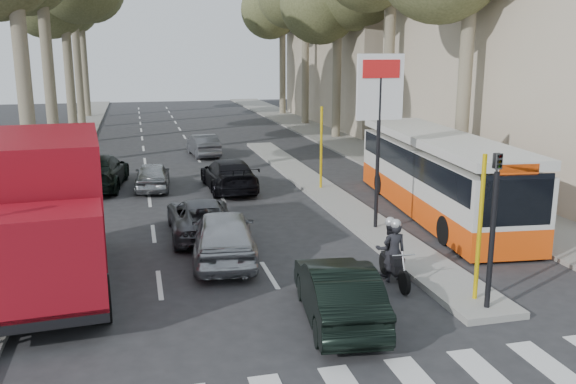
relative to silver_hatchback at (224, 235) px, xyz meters
name	(u,v)px	position (x,y,z in m)	size (l,w,h in m)	color
ground	(326,302)	(1.87, -3.45, -0.73)	(120.00, 120.00, 0.00)	#28282B
sidewalk_right	(336,139)	(10.47, 21.55, -0.67)	(3.20, 70.00, 0.12)	gray
median_left	(73,142)	(-6.13, 24.55, -0.67)	(2.40, 64.00, 0.12)	gray
traffic_island	(321,189)	(5.12, 7.55, -0.65)	(1.50, 26.00, 0.16)	gray
building_far	(385,21)	(17.37, 30.55, 7.27)	(11.00, 20.00, 16.00)	#B7A88E
billboard	(379,116)	(5.12, 1.55, 2.98)	(1.50, 12.10, 5.60)	yellow
traffic_light_island	(495,205)	(5.12, -4.95, 1.76)	(0.16, 0.41, 3.60)	black
silver_hatchback	(224,235)	(0.00, 0.00, 0.00)	(1.72, 4.27, 1.46)	#AAACB2
dark_hatchback	(338,291)	(1.82, -4.45, -0.07)	(1.39, 4.00, 1.32)	black
queue_car_a	(201,217)	(-0.36, 2.55, -0.14)	(1.94, 4.21, 1.17)	#515259
queue_car_b	(229,174)	(1.45, 8.68, -0.06)	(1.87, 4.60, 1.33)	black
queue_car_c	(152,176)	(-1.63, 9.55, -0.14)	(1.39, 3.46, 1.18)	#93979A
queue_car_d	(203,145)	(1.37, 17.49, -0.12)	(1.29, 3.69, 1.22)	#4E5056
queue_car_e	(98,171)	(-3.83, 10.32, 0.00)	(2.05, 5.04, 1.46)	black
red_truck	(45,210)	(-4.42, -0.92, 1.22)	(3.10, 7.06, 3.68)	black
city_bus	(438,172)	(8.07, 3.12, 0.78)	(3.43, 11.06, 2.87)	#F34B0D
motorcycle	(392,252)	(3.87, -2.58, 0.03)	(0.72, 1.97, 1.68)	black
pedestrian_near	(501,191)	(9.91, 2.01, 0.24)	(1.00, 0.49, 1.70)	#362D43
pedestrian_far	(437,161)	(10.26, 7.33, 0.36)	(1.26, 0.56, 1.94)	brown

